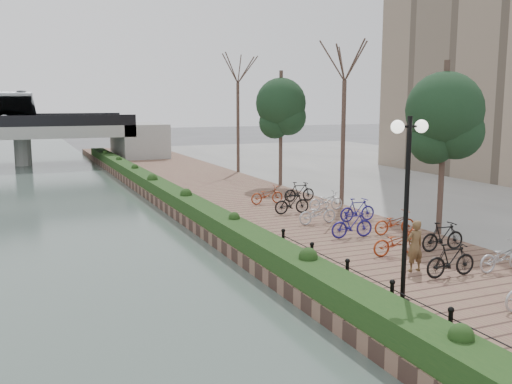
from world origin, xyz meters
TOP-DOWN VIEW (x-y plane):
  - promenade at (4.00, 17.50)m, footprint 8.00×75.00m
  - inland_pavement at (20.00, 17.50)m, footprint 24.00×75.00m
  - hedge at (0.60, 20.00)m, footprint 1.10×56.00m
  - chain_fence at (1.40, 2.00)m, footprint 0.10×14.10m
  - lamppost at (1.96, 3.31)m, footprint 1.02×0.32m
  - pedestrian at (4.00, 5.43)m, footprint 0.57×0.38m
  - bicycle_parking at (5.49, 9.62)m, footprint 2.40×17.32m
  - street_trees at (8.00, 12.68)m, footprint 3.20×37.12m

SIDE VIEW (x-z plane):
  - promenade at x=4.00m, z-range 0.00..0.50m
  - inland_pavement at x=20.00m, z-range 0.00..0.50m
  - hedge at x=0.60m, z-range 0.50..1.10m
  - chain_fence at x=1.40m, z-range 0.50..1.20m
  - bicycle_parking at x=5.49m, z-range 0.47..1.47m
  - pedestrian at x=4.00m, z-range 0.50..2.05m
  - street_trees at x=8.00m, z-range 0.29..7.09m
  - lamppost at x=1.96m, z-range 1.55..6.22m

